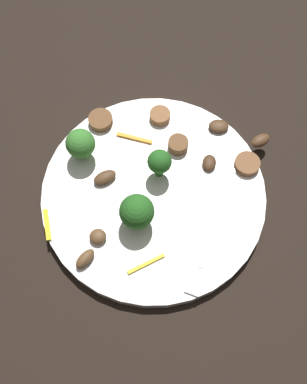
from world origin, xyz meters
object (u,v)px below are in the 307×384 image
object	(u,v)px
sausage_slice_1	(247,164)
mushroom_1	(219,126)
sausage_slice_2	(160,116)
pepper_strip_1	(146,264)
pepper_strip_2	(134,138)
sausage_slice_0	(178,145)
sausage_slice_3	(101,120)
mushroom_3	(209,163)
pepper_strip_0	(47,225)
fork	(210,238)
mushroom_0	(260,140)
broccoli_floret_0	(137,212)
broccoli_floret_2	(80,144)
plate	(154,195)
mushroom_5	(85,259)
broccoli_floret_1	(156,161)
mushroom_2	(98,237)
mushroom_4	(104,180)

from	to	relation	value
sausage_slice_1	mushroom_1	size ratio (longest dim) A/B	1.22
sausage_slice_2	pepper_strip_1	bearing A→B (deg)	10.96
pepper_strip_1	pepper_strip_2	world-z (taller)	same
sausage_slice_2	mushroom_1	size ratio (longest dim) A/B	1.04
sausage_slice_0	sausage_slice_3	distance (m)	0.12
pepper_strip_1	sausage_slice_1	bearing A→B (deg)	151.12
sausage_slice_1	pepper_strip_1	distance (m)	0.19
mushroom_3	pepper_strip_1	size ratio (longest dim) A/B	0.49
pepper_strip_0	fork	bearing A→B (deg)	100.90
sausage_slice_1	fork	bearing A→B (deg)	-11.77
sausage_slice_1	mushroom_0	distance (m)	0.04
broccoli_floret_0	mushroom_0	size ratio (longest dim) A/B	1.92
fork	pepper_strip_0	distance (m)	0.21
pepper_strip_0	mushroom_1	bearing A→B (deg)	138.30
broccoli_floret_2	pepper_strip_1	distance (m)	0.18
plate	broccoli_floret_0	xyz separation A→B (m)	(0.04, -0.01, 0.04)
broccoli_floret_2	mushroom_0	distance (m)	0.24
fork	sausage_slice_0	xyz separation A→B (m)	(-0.12, -0.07, 0.01)
sausage_slice_1	mushroom_3	size ratio (longest dim) A/B	1.38
mushroom_3	mushroom_5	bearing A→B (deg)	-34.27
sausage_slice_2	broccoli_floret_2	bearing A→B (deg)	-44.35
broccoli_floret_1	mushroom_3	world-z (taller)	broccoli_floret_1
broccoli_floret_0	broccoli_floret_2	xyz separation A→B (m)	(-0.07, -0.10, -0.00)
mushroom_1	pepper_strip_2	bearing A→B (deg)	-65.88
sausage_slice_3	pepper_strip_1	size ratio (longest dim) A/B	0.67
fork	mushroom_5	size ratio (longest dim) A/B	6.16
mushroom_5	mushroom_1	bearing A→B (deg)	153.22
broccoli_floret_0	mushroom_5	distance (m)	0.09
pepper_strip_2	broccoli_floret_0	bearing A→B (deg)	18.68
plate	mushroom_3	xyz separation A→B (m)	(-0.06, 0.06, 0.01)
sausage_slice_3	mushroom_1	world-z (taller)	same
broccoli_floret_2	mushroom_3	bearing A→B (deg)	101.12
mushroom_3	broccoli_floret_0	bearing A→B (deg)	-33.72
fork	mushroom_2	world-z (taller)	mushroom_2
broccoli_floret_1	sausage_slice_1	distance (m)	0.13
broccoli_floret_0	pepper_strip_2	bearing A→B (deg)	-161.32
mushroom_4	mushroom_0	bearing A→B (deg)	121.53
sausage_slice_1	pepper_strip_0	xyz separation A→B (m)	(0.15, -0.23, -0.00)
broccoli_floret_0	pepper_strip_0	bearing A→B (deg)	-71.29
broccoli_floret_2	sausage_slice_1	bearing A→B (deg)	101.72
fork	mushroom_0	xyz separation A→B (m)	(-0.15, 0.03, 0.00)
sausage_slice_1	pepper_strip_0	distance (m)	0.28
pepper_strip_2	sausage_slice_2	bearing A→B (deg)	149.54
mushroom_1	mushroom_2	distance (m)	0.23
plate	pepper_strip_0	size ratio (longest dim) A/B	6.99
sausage_slice_0	pepper_strip_2	size ratio (longest dim) A/B	0.54
broccoli_floret_2	sausage_slice_3	bearing A→B (deg)	173.92
sausage_slice_2	mushroom_4	distance (m)	0.13
sausage_slice_1	sausage_slice_2	size ratio (longest dim) A/B	1.18
broccoli_floret_2	sausage_slice_1	world-z (taller)	broccoli_floret_2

